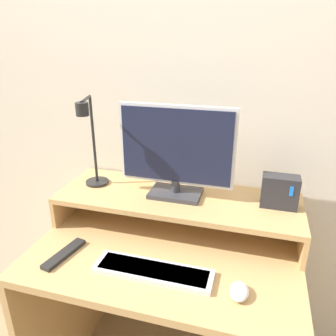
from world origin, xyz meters
TOP-DOWN VIEW (x-y plane):
  - wall_back at (0.00, 0.72)m, footprint 6.00×0.05m
  - desk at (0.00, 0.34)m, footprint 1.01×0.68m
  - monitor_shelf at (0.00, 0.51)m, footprint 1.01×0.35m
  - monitor at (-0.01, 0.51)m, footprint 0.47×0.14m
  - desk_lamp at (-0.37, 0.47)m, footprint 0.11×0.21m
  - router_dock at (0.40, 0.53)m, footprint 0.14×0.07m
  - keyboard at (-0.00, 0.18)m, footprint 0.42×0.11m
  - mouse at (0.29, 0.15)m, footprint 0.06×0.09m
  - remote_control at (-0.35, 0.18)m, footprint 0.08×0.20m

SIDE VIEW (x-z plane):
  - desk at x=0.00m, z-range 0.14..0.91m
  - remote_control at x=-0.35m, z-range 0.77..0.79m
  - keyboard at x=0.00m, z-range 0.77..0.79m
  - mouse at x=0.29m, z-range 0.77..0.81m
  - monitor_shelf at x=0.00m, z-range 0.82..0.96m
  - router_dock at x=0.40m, z-range 0.91..1.04m
  - monitor at x=-0.01m, z-range 0.92..1.30m
  - desk_lamp at x=-0.37m, z-range 0.91..1.31m
  - wall_back at x=0.00m, z-range 0.00..2.50m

